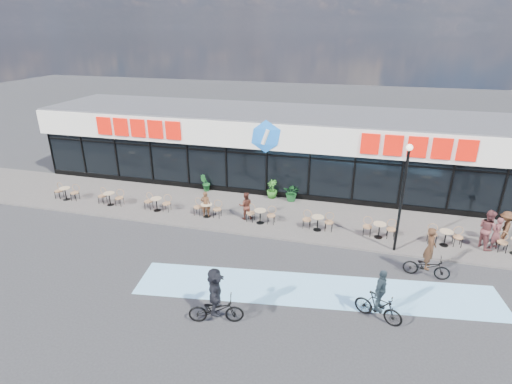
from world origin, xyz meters
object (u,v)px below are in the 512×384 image
at_px(patron_left, 206,204).
at_px(pedestrian_a, 504,228).
at_px(cyclist_a, 379,301).
at_px(bistro_set_0, 66,192).
at_px(potted_plant_right, 272,189).
at_px(pedestrian_b, 488,229).
at_px(patron_right, 246,206).
at_px(cyclist_b, 428,261).
at_px(lamp_post, 403,190).
at_px(potted_plant_left, 205,183).
at_px(pedestrian_c, 496,233).
at_px(potted_plant_mid, 292,192).

xyz_separation_m(patron_left, pedestrian_a, (14.39, 0.79, 0.11)).
height_order(pedestrian_a, cyclist_a, cyclist_a).
height_order(bistro_set_0, potted_plant_right, potted_plant_right).
bearing_deg(bistro_set_0, pedestrian_b, 0.50).
relative_size(patron_right, pedestrian_a, 0.90).
xyz_separation_m(bistro_set_0, cyclist_b, (19.45, -2.84, 0.19)).
height_order(lamp_post, pedestrian_a, lamp_post).
height_order(bistro_set_0, pedestrian_b, pedestrian_b).
relative_size(potted_plant_right, cyclist_a, 0.55).
height_order(potted_plant_left, pedestrian_c, pedestrian_c).
bearing_deg(pedestrian_c, patron_left, -31.05).
relative_size(lamp_post, bistro_set_0, 3.22).
distance_m(potted_plant_left, cyclist_b, 13.50).
bearing_deg(pedestrian_b, potted_plant_mid, 48.80).
bearing_deg(bistro_set_0, cyclist_a, -19.06).
xyz_separation_m(bistro_set_0, potted_plant_left, (7.41, 3.26, 0.07)).
bearing_deg(patron_right, pedestrian_c, 162.45).
bearing_deg(lamp_post, patron_left, 173.66).
distance_m(lamp_post, cyclist_b, 3.10).
bearing_deg(bistro_set_0, patron_left, -0.40).
height_order(potted_plant_mid, patron_left, patron_left).
bearing_deg(potted_plant_left, patron_right, -41.08).
bearing_deg(bistro_set_0, patron_right, 1.22).
height_order(potted_plant_left, patron_right, patron_right).
xyz_separation_m(pedestrian_a, pedestrian_b, (-0.84, -0.53, 0.11)).
bearing_deg(cyclist_b, potted_plant_mid, 137.81).
bearing_deg(patron_left, cyclist_b, 153.01).
height_order(potted_plant_left, cyclist_b, cyclist_b).
xyz_separation_m(bistro_set_0, potted_plant_right, (11.60, 3.31, 0.10)).
relative_size(potted_plant_left, pedestrian_c, 0.69).
bearing_deg(potted_plant_right, lamp_post, -33.41).
xyz_separation_m(potted_plant_mid, patron_right, (-1.94, -2.94, 0.21)).
distance_m(potted_plant_mid, pedestrian_b, 9.95).
height_order(patron_right, pedestrian_c, pedestrian_c).
bearing_deg(potted_plant_right, potted_plant_mid, -6.36).
bearing_deg(patron_left, pedestrian_b, 168.64).
height_order(potted_plant_left, pedestrian_b, pedestrian_b).
relative_size(potted_plant_right, patron_right, 0.75).
bearing_deg(potted_plant_mid, bistro_set_0, -166.12).
bearing_deg(cyclist_b, patron_right, 160.29).
height_order(patron_left, cyclist_a, cyclist_a).
distance_m(lamp_post, pedestrian_b, 4.67).
distance_m(potted_plant_left, pedestrian_b, 15.22).
height_order(pedestrian_a, pedestrian_b, pedestrian_b).
relative_size(potted_plant_mid, cyclist_b, 0.48).
bearing_deg(pedestrian_b, patron_left, 67.29).
height_order(bistro_set_0, cyclist_a, cyclist_a).
height_order(potted_plant_mid, pedestrian_b, pedestrian_b).
relative_size(potted_plant_left, cyclist_a, 0.53).
bearing_deg(potted_plant_mid, pedestrian_b, -17.41).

